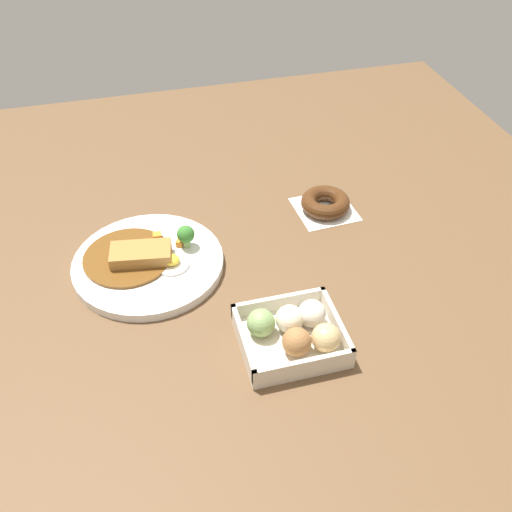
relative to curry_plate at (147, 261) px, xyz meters
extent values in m
plane|color=brown|center=(-0.16, 0.05, -0.01)|extent=(1.60, 1.60, 0.00)
cylinder|color=white|center=(0.00, 0.00, 0.00)|extent=(0.29, 0.29, 0.02)
cylinder|color=brown|center=(0.03, -0.01, 0.01)|extent=(0.17, 0.17, 0.01)
cube|color=#A87538|center=(0.01, 0.00, 0.02)|extent=(0.12, 0.08, 0.02)
cylinder|color=white|center=(-0.04, 0.03, 0.01)|extent=(0.07, 0.07, 0.00)
ellipsoid|color=yellow|center=(-0.04, 0.03, 0.02)|extent=(0.03, 0.03, 0.02)
cylinder|color=#8CB766|center=(-0.08, -0.02, 0.01)|extent=(0.01, 0.01, 0.02)
sphere|color=#387A2D|center=(-0.08, -0.02, 0.03)|extent=(0.03, 0.03, 0.03)
cube|color=orange|center=(-0.03, -0.05, 0.01)|extent=(0.02, 0.02, 0.02)
cube|color=orange|center=(-0.07, -0.02, 0.01)|extent=(0.02, 0.02, 0.01)
cube|color=beige|center=(-0.21, 0.25, -0.01)|extent=(0.17, 0.15, 0.01)
cube|color=beige|center=(-0.29, 0.25, 0.01)|extent=(0.01, 0.15, 0.03)
cube|color=beige|center=(-0.13, 0.25, 0.01)|extent=(0.01, 0.15, 0.03)
cube|color=beige|center=(-0.21, 0.18, 0.01)|extent=(0.17, 0.01, 0.03)
cube|color=beige|center=(-0.21, 0.32, 0.01)|extent=(0.17, 0.01, 0.03)
sphere|color=silver|center=(-0.25, 0.23, 0.02)|extent=(0.05, 0.05, 0.05)
sphere|color=#EFE5C6|center=(-0.21, 0.23, 0.02)|extent=(0.05, 0.05, 0.05)
sphere|color=#84A860|center=(-0.16, 0.23, 0.02)|extent=(0.05, 0.05, 0.05)
sphere|color=#DBB77A|center=(-0.26, 0.28, 0.02)|extent=(0.05, 0.05, 0.05)
sphere|color=#9E6B3D|center=(-0.21, 0.28, 0.02)|extent=(0.05, 0.05, 0.05)
cube|color=white|center=(-0.39, -0.09, -0.01)|extent=(0.13, 0.13, 0.00)
torus|color=#4C2B14|center=(-0.39, -0.09, 0.01)|extent=(0.11, 0.11, 0.03)
camera|label=1|loc=(0.01, 0.84, 0.73)|focal=40.22mm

